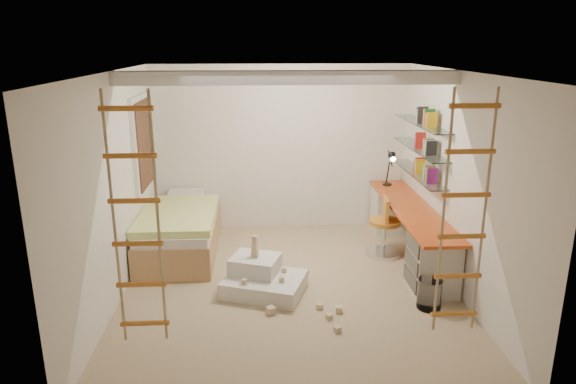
{
  "coord_description": "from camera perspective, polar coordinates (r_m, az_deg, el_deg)",
  "views": [
    {
      "loc": [
        -0.36,
        -5.71,
        2.91
      ],
      "look_at": [
        0.0,
        0.3,
        1.15
      ],
      "focal_mm": 32.0,
      "sensor_mm": 36.0,
      "label": 1
    }
  ],
  "objects": [
    {
      "name": "floor",
      "position": [
        6.42,
        0.16,
        -10.66
      ],
      "size": [
        4.5,
        4.5,
        0.0
      ],
      "primitive_type": "plane",
      "color": "tan",
      "rests_on": "ground"
    },
    {
      "name": "ceiling_beam",
      "position": [
        6.03,
        0.0,
        12.59
      ],
      "size": [
        4.0,
        0.18,
        0.16
      ],
      "primitive_type": "cube",
      "color": "white",
      "rests_on": "ceiling"
    },
    {
      "name": "window_frame",
      "position": [
        7.51,
        -15.81,
        5.25
      ],
      "size": [
        0.06,
        1.15,
        1.35
      ],
      "primitive_type": "cube",
      "color": "white",
      "rests_on": "wall_left"
    },
    {
      "name": "window_blind",
      "position": [
        7.5,
        -15.51,
        5.26
      ],
      "size": [
        0.02,
        1.0,
        1.2
      ],
      "primitive_type": "cube",
      "color": "#4C2D1E",
      "rests_on": "window_frame"
    },
    {
      "name": "rope_ladder_left",
      "position": [
        4.31,
        -16.52,
        -3.27
      ],
      "size": [
        0.41,
        0.04,
        2.13
      ],
      "primitive_type": null,
      "color": "orange",
      "rests_on": "ceiling"
    },
    {
      "name": "rope_ladder_right",
      "position": [
        4.53,
        18.94,
        -2.54
      ],
      "size": [
        0.41,
        0.04,
        2.13
      ],
      "primitive_type": null,
      "color": "orange",
      "rests_on": "ceiling"
    },
    {
      "name": "waste_bin",
      "position": [
        6.13,
        15.46,
        -10.84
      ],
      "size": [
        0.28,
        0.28,
        0.35
      ],
      "primitive_type": "cylinder",
      "color": "white",
      "rests_on": "floor"
    },
    {
      "name": "desk",
      "position": [
        7.33,
        13.28,
        -4.14
      ],
      "size": [
        0.56,
        2.8,
        0.75
      ],
      "color": "#C24716",
      "rests_on": "floor"
    },
    {
      "name": "shelves",
      "position": [
        7.33,
        14.4,
        4.69
      ],
      "size": [
        0.25,
        1.8,
        0.71
      ],
      "color": "white",
      "rests_on": "wall_right"
    },
    {
      "name": "bed",
      "position": [
        7.48,
        -11.85,
        -4.24
      ],
      "size": [
        1.02,
        2.0,
        0.69
      ],
      "color": "#AD7F51",
      "rests_on": "floor"
    },
    {
      "name": "task_lamp",
      "position": [
        8.0,
        11.38,
        3.16
      ],
      "size": [
        0.14,
        0.36,
        0.57
      ],
      "color": "black",
      "rests_on": "desk"
    },
    {
      "name": "swivel_chair",
      "position": [
        7.38,
        10.64,
        -4.62
      ],
      "size": [
        0.56,
        0.56,
        0.85
      ],
      "color": "#B87423",
      "rests_on": "floor"
    },
    {
      "name": "play_platform",
      "position": [
        6.3,
        -2.91,
        -9.61
      ],
      "size": [
        1.1,
        0.98,
        0.41
      ],
      "color": "silver",
      "rests_on": "floor"
    },
    {
      "name": "toy_blocks",
      "position": [
        6.01,
        -0.18,
        -10.05
      ],
      "size": [
        1.13,
        1.17,
        0.68
      ],
      "color": "#CCB284",
      "rests_on": "floor"
    },
    {
      "name": "books",
      "position": [
        7.31,
        14.45,
        5.4
      ],
      "size": [
        0.14,
        0.7,
        0.92
      ],
      "color": "#8C1E7F",
      "rests_on": "shelves"
    }
  ]
}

